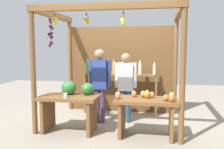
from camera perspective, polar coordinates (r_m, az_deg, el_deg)
ground_plane at (r=5.61m, az=0.38°, el=-10.86°), size 12.00×12.00×0.00m
market_stall at (r=5.80m, az=1.08°, el=3.94°), size 2.82×2.08×2.41m
fruit_counter_left at (r=4.99m, az=-9.25°, el=-5.94°), size 1.13×0.67×0.99m
fruit_counter_right at (r=4.67m, az=7.90°, el=-7.68°), size 1.13×0.64×0.86m
bottle_shelf_unit at (r=6.15m, az=1.76°, el=-1.74°), size 1.81×0.22×1.36m
vendor_man at (r=5.41m, az=-2.83°, el=-1.04°), size 0.48×0.22×1.61m
vendor_woman at (r=5.45m, az=3.13°, el=-1.63°), size 0.48×0.21×1.52m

